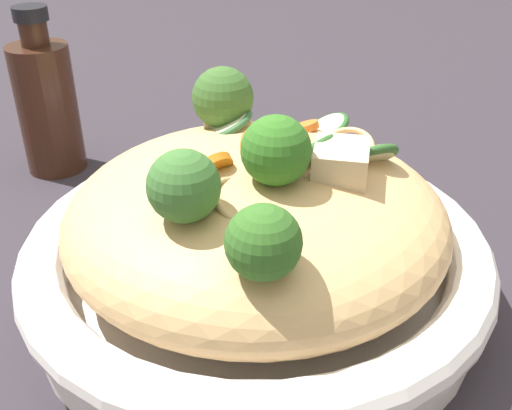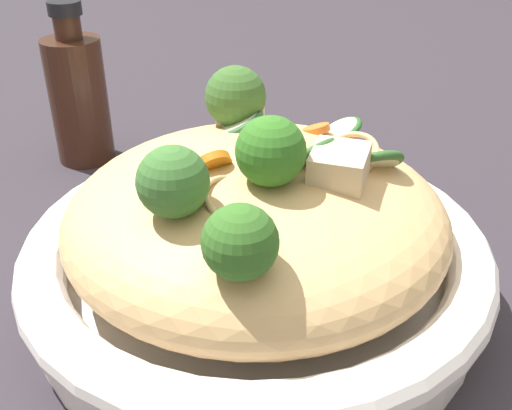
{
  "view_description": "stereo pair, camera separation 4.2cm",
  "coord_description": "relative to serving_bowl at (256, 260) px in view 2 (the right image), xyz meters",
  "views": [
    {
      "loc": [
        0.04,
        -0.36,
        0.29
      ],
      "look_at": [
        0.0,
        0.0,
        0.08
      ],
      "focal_mm": 42.25,
      "sensor_mm": 36.0,
      "label": 1
    },
    {
      "loc": [
        0.08,
        -0.35,
        0.29
      ],
      "look_at": [
        0.0,
        0.0,
        0.08
      ],
      "focal_mm": 42.25,
      "sensor_mm": 36.0,
      "label": 2
    }
  ],
  "objects": [
    {
      "name": "serving_bowl",
      "position": [
        0.0,
        0.0,
        0.0
      ],
      "size": [
        0.33,
        0.33,
        0.06
      ],
      "color": "white",
      "rests_on": "ground_plane"
    },
    {
      "name": "soy_sauce_bottle",
      "position": [
        -0.23,
        0.19,
        0.04
      ],
      "size": [
        0.06,
        0.06,
        0.17
      ],
      "color": "#381E14",
      "rests_on": "ground_plane"
    },
    {
      "name": "chicken_chunks",
      "position": [
        0.02,
        0.03,
        0.08
      ],
      "size": [
        0.12,
        0.13,
        0.04
      ],
      "color": "#CFB590",
      "rests_on": "serving_bowl"
    },
    {
      "name": "carrot_coins",
      "position": [
        -0.0,
        0.02,
        0.08
      ],
      "size": [
        0.09,
        0.12,
        0.03
      ],
      "color": "orange",
      "rests_on": "serving_bowl"
    },
    {
      "name": "ground_plane",
      "position": [
        0.0,
        0.0,
        -0.03
      ],
      "size": [
        3.0,
        3.0,
        0.0
      ],
      "primitive_type": "plane",
      "color": "#2D272F"
    },
    {
      "name": "noodle_heap",
      "position": [
        0.0,
        -0.0,
        0.04
      ],
      "size": [
        0.27,
        0.27,
        0.1
      ],
      "color": "tan",
      "rests_on": "serving_bowl"
    },
    {
      "name": "zucchini_slices",
      "position": [
        0.03,
        0.04,
        0.08
      ],
      "size": [
        0.15,
        0.13,
        0.04
      ],
      "color": "beige",
      "rests_on": "serving_bowl"
    },
    {
      "name": "broccoli_florets",
      "position": [
        -0.01,
        -0.02,
        0.09
      ],
      "size": [
        0.11,
        0.24,
        0.07
      ],
      "color": "#9CC26D",
      "rests_on": "serving_bowl"
    }
  ]
}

